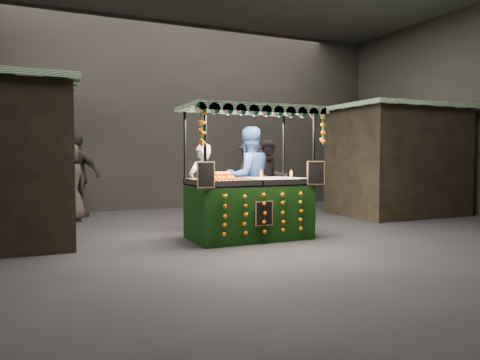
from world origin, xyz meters
name	(u,v)px	position (x,y,z in m)	size (l,w,h in m)	color
ground	(261,238)	(0.00, 0.00, 0.00)	(12.00, 12.00, 0.00)	black
market_hall	(262,38)	(0.00, 0.00, 3.38)	(12.10, 10.10, 5.05)	black
neighbour_stall_right	(397,160)	(4.40, 1.50, 1.31)	(3.00, 2.20, 2.60)	black
juice_stall	(250,198)	(-0.22, 0.00, 0.69)	(2.30, 1.35, 2.23)	black
vendor_grey	(202,188)	(-0.70, 1.07, 0.82)	(0.69, 0.57, 1.63)	gray
vendor_blue	(248,178)	(0.19, 0.94, 0.98)	(0.98, 0.78, 1.97)	navy
shopper_0	(3,184)	(-4.04, 1.80, 0.93)	(0.73, 0.53, 1.86)	#2D2624
shopper_1	(270,178)	(1.47, 2.45, 0.89)	(0.92, 0.75, 1.78)	#2C2423
shopper_2	(77,176)	(-2.67, 4.09, 0.96)	(1.18, 1.05, 1.92)	black
shopper_3	(251,175)	(1.48, 3.56, 0.92)	(1.34, 1.30, 1.84)	#2D2725
shopper_4	(69,182)	(-2.89, 3.34, 0.84)	(0.98, 0.89, 1.69)	#2D2625
shopper_5	(357,174)	(4.49, 3.08, 0.91)	(1.67, 1.48, 1.83)	#2B2423
shopper_6	(258,177)	(2.22, 4.60, 0.82)	(0.57, 0.70, 1.64)	#2C2824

